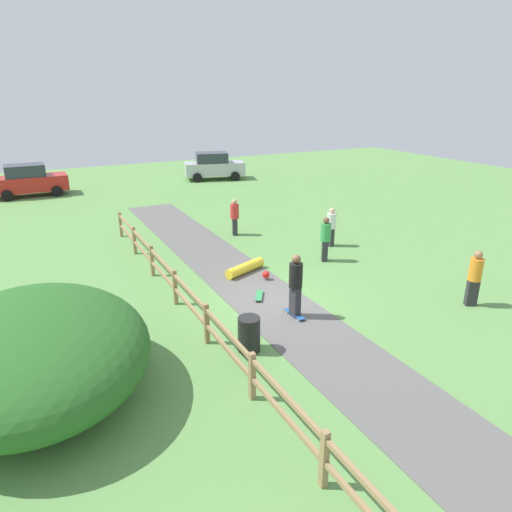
{
  "coord_description": "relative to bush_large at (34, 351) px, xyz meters",
  "views": [
    {
      "loc": [
        -6.27,
        -11.14,
        6.16
      ],
      "look_at": [
        0.26,
        1.52,
        1.0
      ],
      "focal_mm": 32.4,
      "sensor_mm": 36.0,
      "label": 1
    }
  ],
  "objects": [
    {
      "name": "ground_plane",
      "position": [
        6.55,
        1.58,
        -1.02
      ],
      "size": [
        60.0,
        60.0,
        0.0
      ],
      "primitive_type": "plane",
      "color": "#60934C"
    },
    {
      "name": "asphalt_path",
      "position": [
        6.55,
        1.58,
        -1.01
      ],
      "size": [
        2.4,
        28.0,
        0.02
      ],
      "primitive_type": "cube",
      "color": "#605E5B",
      "rests_on": "ground_plane"
    },
    {
      "name": "wooden_fence",
      "position": [
        3.95,
        1.58,
        -0.35
      ],
      "size": [
        0.12,
        18.12,
        1.1
      ],
      "color": "#997A51",
      "rests_on": "ground_plane"
    },
    {
      "name": "bush_large",
      "position": [
        0.0,
        0.0,
        0.0
      ],
      "size": [
        4.7,
        5.64,
        2.04
      ],
      "primitive_type": "ellipsoid",
      "color": "#286023",
      "rests_on": "ground_plane"
    },
    {
      "name": "trash_bin",
      "position": [
        4.75,
        -0.52,
        -0.57
      ],
      "size": [
        0.56,
        0.56,
        0.9
      ],
      "primitive_type": "cylinder",
      "color": "black",
      "rests_on": "ground_plane"
    },
    {
      "name": "skater_riding",
      "position": [
        6.71,
        0.49,
        0.05
      ],
      "size": [
        0.4,
        0.81,
        1.87
      ],
      "color": "#265999",
      "rests_on": "asphalt_path"
    },
    {
      "name": "skater_fallen",
      "position": [
        6.94,
        4.07,
        -0.82
      ],
      "size": [
        1.69,
        1.5,
        0.36
      ],
      "color": "yellow",
      "rests_on": "asphalt_path"
    },
    {
      "name": "skateboard_loose",
      "position": [
        6.39,
        2.08,
        -0.93
      ],
      "size": [
        0.59,
        0.79,
        0.08
      ],
      "color": "#338C4C",
      "rests_on": "asphalt_path"
    },
    {
      "name": "bystander_white",
      "position": [
        11.42,
        5.27,
        -0.14
      ],
      "size": [
        0.51,
        0.51,
        1.62
      ],
      "color": "#2D2D33",
      "rests_on": "ground_plane"
    },
    {
      "name": "bystander_red",
      "position": [
        8.53,
        8.5,
        -0.13
      ],
      "size": [
        0.47,
        0.47,
        1.63
      ],
      "color": "#2D2D33",
      "rests_on": "ground_plane"
    },
    {
      "name": "bystander_orange",
      "position": [
        11.84,
        -1.3,
        -0.06
      ],
      "size": [
        0.51,
        0.51,
        1.74
      ],
      "color": "#2D2D33",
      "rests_on": "ground_plane"
    },
    {
      "name": "bystander_green",
      "position": [
        10.15,
        3.9,
        -0.08
      ],
      "size": [
        0.51,
        0.51,
        1.71
      ],
      "color": "#2D2D33",
      "rests_on": "ground_plane"
    },
    {
      "name": "parked_car_silver",
      "position": [
        12.9,
        21.51,
        -0.06
      ],
      "size": [
        4.49,
        2.78,
        1.92
      ],
      "color": "#B7B7BC",
      "rests_on": "ground_plane"
    },
    {
      "name": "parked_car_red",
      "position": [
        0.82,
        21.5,
        -0.06
      ],
      "size": [
        4.21,
        2.03,
        1.92
      ],
      "color": "red",
      "rests_on": "ground_plane"
    }
  ]
}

